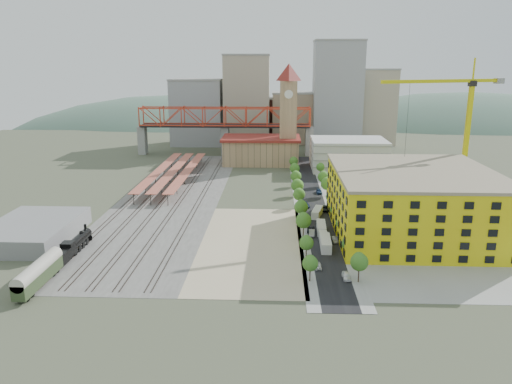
{
  "coord_description": "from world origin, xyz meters",
  "views": [
    {
      "loc": [
        2.59,
        -160.38,
        48.49
      ],
      "look_at": [
        -3.54,
        -12.98,
        10.0
      ],
      "focal_mm": 35.0,
      "sensor_mm": 36.0,
      "label": 1
    }
  ],
  "objects_px": {
    "site_trailer_a": "(325,243)",
    "construction_building": "(412,202)",
    "locomotive": "(74,246)",
    "tower_crane": "(461,117)",
    "site_trailer_d": "(317,212)",
    "site_trailer_c": "(321,228)",
    "coach": "(38,273)",
    "site_trailer_b": "(323,236)",
    "clock_tower": "(288,105)",
    "car_0": "(318,266)"
  },
  "relations": [
    {
      "from": "coach",
      "to": "site_trailer_d",
      "type": "relative_size",
      "value": 2.03
    },
    {
      "from": "site_trailer_b",
      "to": "car_0",
      "type": "distance_m",
      "value": 20.12
    },
    {
      "from": "site_trailer_c",
      "to": "site_trailer_d",
      "type": "distance_m",
      "value": 15.63
    },
    {
      "from": "coach",
      "to": "clock_tower",
      "type": "bearing_deg",
      "value": 67.49
    },
    {
      "from": "tower_crane",
      "to": "site_trailer_d",
      "type": "xyz_separation_m",
      "value": [
        -47.66,
        -13.28,
        -29.51
      ]
    },
    {
      "from": "tower_crane",
      "to": "site_trailer_b",
      "type": "height_order",
      "value": "tower_crane"
    },
    {
      "from": "locomotive",
      "to": "tower_crane",
      "type": "height_order",
      "value": "tower_crane"
    },
    {
      "from": "locomotive",
      "to": "site_trailer_c",
      "type": "distance_m",
      "value": 68.91
    },
    {
      "from": "site_trailer_c",
      "to": "car_0",
      "type": "height_order",
      "value": "site_trailer_c"
    },
    {
      "from": "site_trailer_c",
      "to": "car_0",
      "type": "xyz_separation_m",
      "value": [
        -3.0,
        -27.1,
        -0.64
      ]
    },
    {
      "from": "site_trailer_b",
      "to": "car_0",
      "type": "height_order",
      "value": "site_trailer_b"
    },
    {
      "from": "construction_building",
      "to": "tower_crane",
      "type": "distance_m",
      "value": 41.59
    },
    {
      "from": "tower_crane",
      "to": "site_trailer_a",
      "type": "distance_m",
      "value": 70.12
    },
    {
      "from": "construction_building",
      "to": "tower_crane",
      "type": "bearing_deg",
      "value": 52.62
    },
    {
      "from": "coach",
      "to": "tower_crane",
      "type": "relative_size",
      "value": 0.38
    },
    {
      "from": "construction_building",
      "to": "coach",
      "type": "bearing_deg",
      "value": -156.51
    },
    {
      "from": "site_trailer_a",
      "to": "site_trailer_d",
      "type": "height_order",
      "value": "site_trailer_a"
    },
    {
      "from": "construction_building",
      "to": "site_trailer_b",
      "type": "bearing_deg",
      "value": -163.35
    },
    {
      "from": "coach",
      "to": "locomotive",
      "type": "bearing_deg",
      "value": 90.0
    },
    {
      "from": "clock_tower",
      "to": "tower_crane",
      "type": "xyz_separation_m",
      "value": [
        55.66,
        -71.64,
        2.08
      ]
    },
    {
      "from": "tower_crane",
      "to": "site_trailer_c",
      "type": "xyz_separation_m",
      "value": [
        -47.66,
        -28.92,
        -29.48
      ]
    },
    {
      "from": "coach",
      "to": "site_trailer_d",
      "type": "height_order",
      "value": "coach"
    },
    {
      "from": "tower_crane",
      "to": "site_trailer_a",
      "type": "xyz_separation_m",
      "value": [
        -47.66,
        -42.21,
        -29.38
      ]
    },
    {
      "from": "site_trailer_d",
      "to": "site_trailer_c",
      "type": "bearing_deg",
      "value": -76.54
    },
    {
      "from": "coach",
      "to": "site_trailer_a",
      "type": "bearing_deg",
      "value": 21.59
    },
    {
      "from": "car_0",
      "to": "construction_building",
      "type": "bearing_deg",
      "value": 44.06
    },
    {
      "from": "site_trailer_b",
      "to": "site_trailer_c",
      "type": "distance_m",
      "value": 7.21
    },
    {
      "from": "construction_building",
      "to": "site_trailer_a",
      "type": "height_order",
      "value": "construction_building"
    },
    {
      "from": "site_trailer_c",
      "to": "locomotive",
      "type": "bearing_deg",
      "value": -160.73
    },
    {
      "from": "clock_tower",
      "to": "site_trailer_d",
      "type": "bearing_deg",
      "value": -84.62
    },
    {
      "from": "construction_building",
      "to": "car_0",
      "type": "distance_m",
      "value": 41.02
    },
    {
      "from": "locomotive",
      "to": "site_trailer_d",
      "type": "relative_size",
      "value": 2.43
    },
    {
      "from": "tower_crane",
      "to": "construction_building",
      "type": "bearing_deg",
      "value": -127.38
    },
    {
      "from": "clock_tower",
      "to": "site_trailer_b",
      "type": "distance_m",
      "value": 111.51
    },
    {
      "from": "site_trailer_d",
      "to": "construction_building",
      "type": "bearing_deg",
      "value": -16.64
    },
    {
      "from": "site_trailer_a",
      "to": "car_0",
      "type": "bearing_deg",
      "value": -100.43
    },
    {
      "from": "clock_tower",
      "to": "coach",
      "type": "bearing_deg",
      "value": -112.51
    },
    {
      "from": "clock_tower",
      "to": "site_trailer_a",
      "type": "xyz_separation_m",
      "value": [
        8.0,
        -113.86,
        -27.3
      ]
    },
    {
      "from": "site_trailer_b",
      "to": "site_trailer_d",
      "type": "xyz_separation_m",
      "value": [
        0.0,
        22.84,
        0.08
      ]
    },
    {
      "from": "site_trailer_c",
      "to": "car_0",
      "type": "relative_size",
      "value": 2.46
    },
    {
      "from": "tower_crane",
      "to": "site_trailer_d",
      "type": "distance_m",
      "value": 57.61
    },
    {
      "from": "clock_tower",
      "to": "site_trailer_a",
      "type": "distance_m",
      "value": 117.36
    },
    {
      "from": "tower_crane",
      "to": "car_0",
      "type": "bearing_deg",
      "value": -132.13
    },
    {
      "from": "tower_crane",
      "to": "site_trailer_d",
      "type": "bearing_deg",
      "value": -164.43
    },
    {
      "from": "site_trailer_c",
      "to": "tower_crane",
      "type": "bearing_deg",
      "value": 33.82
    },
    {
      "from": "tower_crane",
      "to": "clock_tower",
      "type": "bearing_deg",
      "value": 127.84
    },
    {
      "from": "clock_tower",
      "to": "site_trailer_d",
      "type": "distance_m",
      "value": 89.6
    },
    {
      "from": "site_trailer_a",
      "to": "construction_building",
      "type": "bearing_deg",
      "value": 29.9
    },
    {
      "from": "coach",
      "to": "site_trailer_b",
      "type": "xyz_separation_m",
      "value": [
        66.0,
        32.2,
        -1.94
      ]
    },
    {
      "from": "site_trailer_b",
      "to": "site_trailer_d",
      "type": "relative_size",
      "value": 0.94
    }
  ]
}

